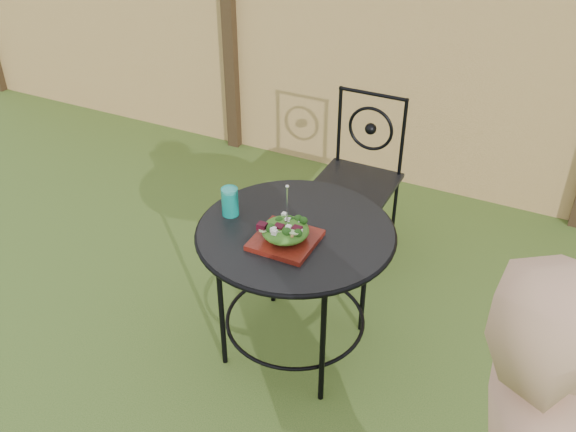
# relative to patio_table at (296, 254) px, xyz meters

# --- Properties ---
(ground) EXTENTS (60.00, 60.00, 0.00)m
(ground) POSITION_rel_patio_table_xyz_m (-0.12, -0.33, -0.59)
(ground) COLOR #244114
(ground) RESTS_ON ground
(fence) EXTENTS (8.00, 0.12, 1.90)m
(fence) POSITION_rel_patio_table_xyz_m (-0.12, 1.87, 0.36)
(fence) COLOR #EBBC74
(fence) RESTS_ON ground
(patio_table) EXTENTS (0.92, 0.92, 0.72)m
(patio_table) POSITION_rel_patio_table_xyz_m (0.00, 0.00, 0.00)
(patio_table) COLOR black
(patio_table) RESTS_ON ground
(patio_chair) EXTENTS (0.46, 0.46, 0.95)m
(patio_chair) POSITION_rel_patio_table_xyz_m (-0.06, 1.00, -0.08)
(patio_chair) COLOR black
(patio_chair) RESTS_ON ground
(salad_plate) EXTENTS (0.27, 0.27, 0.02)m
(salad_plate) POSITION_rel_patio_table_xyz_m (0.00, -0.11, 0.15)
(salad_plate) COLOR #4B140A
(salad_plate) RESTS_ON patio_table
(salad) EXTENTS (0.21, 0.21, 0.08)m
(salad) POSITION_rel_patio_table_xyz_m (0.00, -0.11, 0.20)
(salad) COLOR #235614
(salad) RESTS_ON salad_plate
(fork) EXTENTS (0.01, 0.01, 0.18)m
(fork) POSITION_rel_patio_table_xyz_m (0.01, -0.11, 0.33)
(fork) COLOR silver
(fork) RESTS_ON salad
(drinking_glass) EXTENTS (0.08, 0.08, 0.14)m
(drinking_glass) POSITION_rel_patio_table_xyz_m (-0.33, -0.02, 0.21)
(drinking_glass) COLOR #0C9686
(drinking_glass) RESTS_ON patio_table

